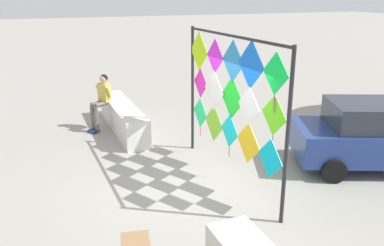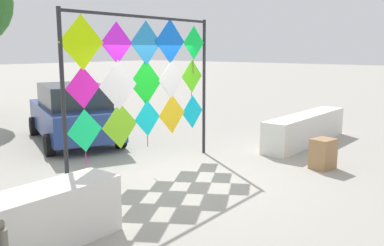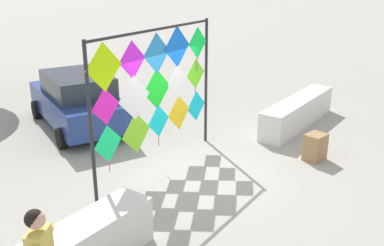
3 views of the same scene
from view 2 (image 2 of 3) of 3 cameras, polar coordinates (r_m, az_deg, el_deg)
name	(u,v)px [view 2 (image 2 of 3)]	position (r m, az deg, el deg)	size (l,w,h in m)	color
ground	(191,178)	(8.11, -0.07, -7.44)	(120.00, 120.00, 0.00)	#9E998E
plaza_ledge_right	(306,129)	(11.33, 15.15, -0.76)	(3.63, 0.63, 0.76)	silver
kite_display_rack	(146,77)	(8.24, -6.30, 6.14)	(3.92, 0.18, 3.08)	#232328
parked_car	(73,113)	(11.51, -15.75, 1.35)	(3.10, 4.27, 1.52)	navy
cardboard_box_large	(323,154)	(9.06, 17.29, -3.99)	(0.47, 0.39, 0.62)	#9E754C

